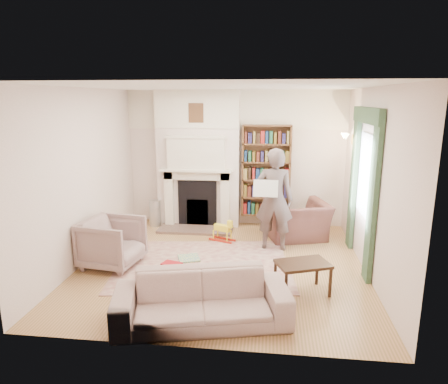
# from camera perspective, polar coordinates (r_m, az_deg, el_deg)

# --- Properties ---
(floor) EXTENTS (4.50, 4.50, 0.00)m
(floor) POSITION_cam_1_polar(r_m,az_deg,el_deg) (6.60, -0.26, -10.27)
(floor) COLOR olive
(floor) RESTS_ON ground
(ceiling) EXTENTS (4.50, 4.50, 0.00)m
(ceiling) POSITION_cam_1_polar(r_m,az_deg,el_deg) (6.05, -0.29, 14.83)
(ceiling) COLOR white
(ceiling) RESTS_ON wall_back
(wall_back) EXTENTS (4.50, 0.00, 4.50)m
(wall_back) POSITION_cam_1_polar(r_m,az_deg,el_deg) (8.38, 1.62, 4.79)
(wall_back) COLOR white
(wall_back) RESTS_ON floor
(wall_front) EXTENTS (4.50, 0.00, 4.50)m
(wall_front) POSITION_cam_1_polar(r_m,az_deg,el_deg) (4.02, -4.23, -4.66)
(wall_front) COLOR white
(wall_front) RESTS_ON floor
(wall_left) EXTENTS (0.00, 4.50, 4.50)m
(wall_left) POSITION_cam_1_polar(r_m,az_deg,el_deg) (6.82, -19.40, 2.08)
(wall_left) COLOR white
(wall_left) RESTS_ON floor
(wall_right) EXTENTS (0.00, 4.50, 4.50)m
(wall_right) POSITION_cam_1_polar(r_m,az_deg,el_deg) (6.31, 20.45, 1.14)
(wall_right) COLOR white
(wall_right) RESTS_ON floor
(fireplace) EXTENTS (1.70, 0.58, 2.80)m
(fireplace) POSITION_cam_1_polar(r_m,az_deg,el_deg) (8.28, -3.69, 4.58)
(fireplace) COLOR white
(fireplace) RESTS_ON floor
(bookcase) EXTENTS (1.00, 0.24, 1.85)m
(bookcase) POSITION_cam_1_polar(r_m,az_deg,el_deg) (8.25, 6.03, 3.01)
(bookcase) COLOR brown
(bookcase) RESTS_ON floor
(window) EXTENTS (0.02, 0.90, 1.30)m
(window) POSITION_cam_1_polar(r_m,az_deg,el_deg) (6.68, 19.58, 2.28)
(window) COLOR silver
(window) RESTS_ON wall_right
(curtain_left) EXTENTS (0.07, 0.32, 2.40)m
(curtain_left) POSITION_cam_1_polar(r_m,az_deg,el_deg) (6.06, 20.48, -1.29)
(curtain_left) COLOR #2F4A32
(curtain_left) RESTS_ON floor
(curtain_right) EXTENTS (0.07, 0.32, 2.40)m
(curtain_right) POSITION_cam_1_polar(r_m,az_deg,el_deg) (7.39, 18.01, 1.42)
(curtain_right) COLOR #2F4A32
(curtain_right) RESTS_ON floor
(pelmet) EXTENTS (0.09, 1.70, 0.24)m
(pelmet) POSITION_cam_1_polar(r_m,az_deg,el_deg) (6.57, 19.83, 10.28)
(pelmet) COLOR #2F4A32
(pelmet) RESTS_ON wall_right
(wall_sconce) EXTENTS (0.20, 0.24, 0.24)m
(wall_sconce) POSITION_cam_1_polar(r_m,az_deg,el_deg) (7.65, 16.57, 7.21)
(wall_sconce) COLOR gold
(wall_sconce) RESTS_ON wall_right
(rug) EXTENTS (2.99, 2.43, 0.01)m
(rug) POSITION_cam_1_polar(r_m,az_deg,el_deg) (6.58, -3.01, -10.29)
(rug) COLOR beige
(rug) RESTS_ON floor
(armchair_reading) EXTENTS (1.33, 1.24, 0.72)m
(armchair_reading) POSITION_cam_1_polar(r_m,az_deg,el_deg) (7.77, 10.37, -4.00)
(armchair_reading) COLOR #492D27
(armchair_reading) RESTS_ON floor
(armchair_left) EXTENTS (0.98, 0.95, 0.78)m
(armchair_left) POSITION_cam_1_polar(r_m,az_deg,el_deg) (6.65, -15.68, -6.97)
(armchair_left) COLOR gray
(armchair_left) RESTS_ON floor
(sofa) EXTENTS (2.20, 1.27, 0.60)m
(sofa) POSITION_cam_1_polar(r_m,az_deg,el_deg) (4.93, -3.18, -15.01)
(sofa) COLOR #B6A896
(sofa) RESTS_ON floor
(man_reading) EXTENTS (0.68, 0.46, 1.81)m
(man_reading) POSITION_cam_1_polar(r_m,az_deg,el_deg) (7.02, 7.17, -1.08)
(man_reading) COLOR #554744
(man_reading) RESTS_ON floor
(newspaper) EXTENTS (0.42, 0.14, 0.28)m
(newspaper) POSITION_cam_1_polar(r_m,az_deg,el_deg) (6.77, 5.97, 0.51)
(newspaper) COLOR silver
(newspaper) RESTS_ON man_reading
(coffee_table) EXTENTS (0.81, 0.67, 0.45)m
(coffee_table) POSITION_cam_1_polar(r_m,az_deg,el_deg) (5.71, 11.11, -11.94)
(coffee_table) COLOR #321B11
(coffee_table) RESTS_ON floor
(paraffin_heater) EXTENTS (0.31, 0.31, 0.55)m
(paraffin_heater) POSITION_cam_1_polar(r_m,az_deg,el_deg) (8.54, -9.82, -2.97)
(paraffin_heater) COLOR #B5B9BE
(paraffin_heater) RESTS_ON floor
(rocking_horse) EXTENTS (0.53, 0.37, 0.43)m
(rocking_horse) POSITION_cam_1_polar(r_m,az_deg,el_deg) (7.52, -0.26, -5.49)
(rocking_horse) COLOR yellow
(rocking_horse) RESTS_ON rug
(board_game) EXTENTS (0.43, 0.43, 0.03)m
(board_game) POSITION_cam_1_polar(r_m,az_deg,el_deg) (6.79, -5.05, -9.39)
(board_game) COLOR #E6E351
(board_game) RESTS_ON rug
(game_box_lid) EXTENTS (0.35, 0.28, 0.05)m
(game_box_lid) POSITION_cam_1_polar(r_m,az_deg,el_deg) (6.55, -7.50, -10.23)
(game_box_lid) COLOR #A9131A
(game_box_lid) RESTS_ON rug
(comic_annuals) EXTENTS (0.57, 0.50, 0.02)m
(comic_annuals) POSITION_cam_1_polar(r_m,az_deg,el_deg) (6.25, 2.44, -11.48)
(comic_annuals) COLOR red
(comic_annuals) RESTS_ON rug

